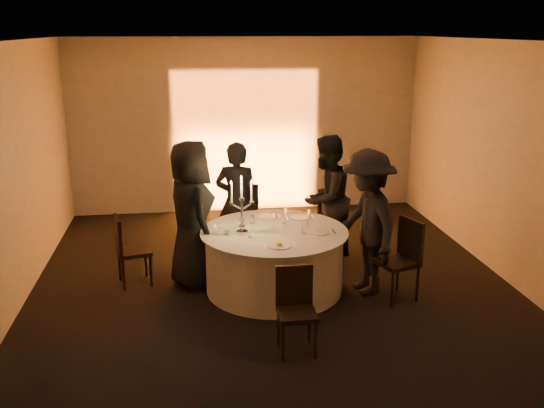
{
  "coord_description": "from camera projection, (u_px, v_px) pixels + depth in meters",
  "views": [
    {
      "loc": [
        -0.99,
        -6.9,
        3.15
      ],
      "look_at": [
        0.0,
        0.2,
        1.05
      ],
      "focal_mm": 40.0,
      "sensor_mm": 36.0,
      "label": 1
    }
  ],
  "objects": [
    {
      "name": "banquet_table",
      "position": [
        274.0,
        260.0,
        7.46
      ],
      "size": [
        1.8,
        1.8,
        0.77
      ],
      "color": "black",
      "rests_on": "floor"
    },
    {
      "name": "plate_back_right",
      "position": [
        300.0,
        217.0,
        7.85
      ],
      "size": [
        0.35,
        0.26,
        0.01
      ],
      "color": "silver",
      "rests_on": "banquet_table"
    },
    {
      "name": "chair_left",
      "position": [
        128.0,
        247.0,
        7.57
      ],
      "size": [
        0.48,
        0.48,
        0.9
      ],
      "rotation": [
        0.0,
        0.0,
        1.81
      ],
      "color": "black",
      "rests_on": "floor"
    },
    {
      "name": "uplighter_fixture",
      "position": [
        248.0,
        211.0,
        10.6
      ],
      "size": [
        0.25,
        0.12,
        0.1
      ],
      "primitive_type": "cube",
      "color": "black",
      "rests_on": "floor"
    },
    {
      "name": "wine_glass_a",
      "position": [
        274.0,
        217.0,
        7.42
      ],
      "size": [
        0.07,
        0.07,
        0.19
      ],
      "color": "silver",
      "rests_on": "banquet_table"
    },
    {
      "name": "wall_right",
      "position": [
        512.0,
        165.0,
        7.55
      ],
      "size": [
        0.0,
        7.0,
        7.0
      ],
      "primitive_type": "plane",
      "rotation": [
        1.57,
        0.0,
        -1.57
      ],
      "color": "#B1ABA5",
      "rests_on": "floor"
    },
    {
      "name": "plate_right",
      "position": [
        320.0,
        232.0,
        7.28
      ],
      "size": [
        0.36,
        0.26,
        0.01
      ],
      "color": "silver",
      "rests_on": "banquet_table"
    },
    {
      "name": "chair_front",
      "position": [
        296.0,
        304.0,
        6.05
      ],
      "size": [
        0.38,
        0.38,
        0.86
      ],
      "rotation": [
        0.0,
        0.0,
        -0.0
      ],
      "color": "black",
      "rests_on": "floor"
    },
    {
      "name": "candelabra",
      "position": [
        242.0,
        213.0,
        7.21
      ],
      "size": [
        0.3,
        0.14,
        0.71
      ],
      "color": "silver",
      "rests_on": "banquet_table"
    },
    {
      "name": "guest_left",
      "position": [
        191.0,
        214.0,
        7.5
      ],
      "size": [
        0.84,
        1.04,
        1.84
      ],
      "primitive_type": "imported",
      "rotation": [
        0.0,
        0.0,
        1.9
      ],
      "color": "black",
      "rests_on": "floor"
    },
    {
      "name": "plate_left",
      "position": [
        229.0,
        226.0,
        7.51
      ],
      "size": [
        0.36,
        0.26,
        0.01
      ],
      "color": "silver",
      "rests_on": "banquet_table"
    },
    {
      "name": "wall_left",
      "position": [
        8.0,
        181.0,
        6.75
      ],
      "size": [
        0.0,
        7.0,
        7.0
      ],
      "primitive_type": "plane",
      "rotation": [
        1.57,
        0.0,
        1.57
      ],
      "color": "#B1ABA5",
      "rests_on": "floor"
    },
    {
      "name": "ceiling",
      "position": [
        274.0,
        41.0,
        6.73
      ],
      "size": [
        7.0,
        7.0,
        0.0
      ],
      "primitive_type": "plane",
      "rotation": [
        3.14,
        0.0,
        0.0
      ],
      "color": "silver",
      "rests_on": "wall_back"
    },
    {
      "name": "wine_glass_d",
      "position": [
        285.0,
        213.0,
        7.6
      ],
      "size": [
        0.07,
        0.07,
        0.19
      ],
      "color": "silver",
      "rests_on": "banquet_table"
    },
    {
      "name": "wine_glass_e",
      "position": [
        308.0,
        214.0,
        7.55
      ],
      "size": [
        0.07,
        0.07,
        0.19
      ],
      "color": "silver",
      "rests_on": "banquet_table"
    },
    {
      "name": "chair_back_left",
      "position": [
        244.0,
        212.0,
        8.8
      ],
      "size": [
        0.5,
        0.5,
        1.01
      ],
      "rotation": [
        0.0,
        0.0,
        3.0
      ],
      "color": "black",
      "rests_on": "floor"
    },
    {
      "name": "floor",
      "position": [
        274.0,
        289.0,
        7.57
      ],
      "size": [
        7.0,
        7.0,
        0.0
      ],
      "primitive_type": "plane",
      "color": "black",
      "rests_on": "ground"
    },
    {
      "name": "guest_back_left",
      "position": [
        237.0,
        202.0,
        8.3
      ],
      "size": [
        0.71,
        0.58,
        1.68
      ],
      "primitive_type": "imported",
      "rotation": [
        0.0,
        0.0,
        2.81
      ],
      "color": "black",
      "rests_on": "floor"
    },
    {
      "name": "coffee_cup",
      "position": [
        227.0,
        232.0,
        7.21
      ],
      "size": [
        0.11,
        0.11,
        0.07
      ],
      "color": "silver",
      "rests_on": "banquet_table"
    },
    {
      "name": "tumbler_a",
      "position": [
        304.0,
        230.0,
        7.25
      ],
      "size": [
        0.07,
        0.07,
        0.09
      ],
      "primitive_type": "cylinder",
      "color": "silver",
      "rests_on": "banquet_table"
    },
    {
      "name": "guest_back_right",
      "position": [
        326.0,
        199.0,
        8.3
      ],
      "size": [
        1.08,
        1.07,
        1.76
      ],
      "primitive_type": "imported",
      "rotation": [
        0.0,
        0.0,
        -2.39
      ],
      "color": "black",
      "rests_on": "floor"
    },
    {
      "name": "wine_glass_b",
      "position": [
        242.0,
        223.0,
        7.2
      ],
      "size": [
        0.07,
        0.07,
        0.19
      ],
      "color": "silver",
      "rests_on": "banquet_table"
    },
    {
      "name": "chair_right",
      "position": [
        402.0,
        255.0,
        7.18
      ],
      "size": [
        0.54,
        0.54,
        0.98
      ],
      "rotation": [
        0.0,
        0.0,
        -1.24
      ],
      "color": "black",
      "rests_on": "floor"
    },
    {
      "name": "plate_front",
      "position": [
        279.0,
        245.0,
        6.82
      ],
      "size": [
        0.36,
        0.26,
        0.08
      ],
      "color": "silver",
      "rests_on": "banquet_table"
    },
    {
      "name": "plate_back_left",
      "position": [
        266.0,
        216.0,
        7.89
      ],
      "size": [
        0.36,
        0.26,
        0.01
      ],
      "color": "silver",
      "rests_on": "banquet_table"
    },
    {
      "name": "wall_back",
      "position": [
        246.0,
        126.0,
        10.48
      ],
      "size": [
        7.0,
        0.0,
        7.0
      ],
      "primitive_type": "plane",
      "rotation": [
        1.57,
        0.0,
        0.0
      ],
      "color": "#B1ABA5",
      "rests_on": "floor"
    },
    {
      "name": "guest_right",
      "position": [
        367.0,
        222.0,
        7.28
      ],
      "size": [
        0.85,
        1.25,
        1.78
      ],
      "primitive_type": "imported",
      "rotation": [
        0.0,
        0.0,
        -1.39
      ],
      "color": "black",
      "rests_on": "floor"
    },
    {
      "name": "wine_glass_c",
      "position": [
        250.0,
        226.0,
        7.09
      ],
      "size": [
        0.07,
        0.07,
        0.19
      ],
      "color": "silver",
      "rests_on": "banquet_table"
    },
    {
      "name": "tumbler_b",
      "position": [
        252.0,
        220.0,
        7.62
      ],
      "size": [
        0.07,
        0.07,
        0.09
      ],
      "primitive_type": "cylinder",
      "color": "silver",
      "rests_on": "banquet_table"
    },
    {
      "name": "chair_back_right",
      "position": [
        323.0,
        212.0,
        9.02
      ],
      "size": [
        0.54,
        0.54,
        0.9
      ],
      "rotation": [
        0.0,
        0.0,
        -2.62
      ],
      "color": "black",
      "rests_on": "floor"
    },
    {
      "name": "wall_front",
      "position": [
        353.0,
        299.0,
        3.82
      ],
      "size": [
        7.0,
        0.0,
        7.0
      ],
      "primitive_type": "plane",
      "rotation": [
        -1.57,
        0.0,
        0.0
      ],
      "color": "#B1ABA5",
      "rests_on": "floor"
    }
  ]
}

